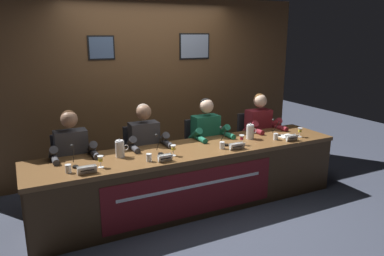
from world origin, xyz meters
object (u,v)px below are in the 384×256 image
Objects in this scene: conference_table at (196,169)px; nameplate_far_left at (87,170)px; microphone_far_right at (277,130)px; juice_glass_far_left at (100,159)px; juice_glass_center_right at (242,138)px; panelist_far_left at (73,156)px; chair_center_right at (201,152)px; panelist_far_right at (262,130)px; nameplate_center_left at (165,158)px; juice_glass_far_right at (300,131)px; water_cup_far_left at (68,169)px; chair_far_left at (72,173)px; water_cup_center_right at (222,146)px; microphone_center_left at (159,148)px; juice_glass_center_left at (173,148)px; panelist_center_right at (209,137)px; water_cup_far_right at (276,137)px; nameplate_far_right at (292,138)px; microphone_far_left at (74,160)px; chair_center_left at (142,162)px; document_stack_far_right at (286,136)px; water_pitcher_left_side at (120,149)px; water_pitcher_right_side at (250,132)px; water_cup_center_left at (149,158)px; nameplate_center_right at (237,146)px; microphone_center_right at (224,139)px; chair_far_right at (253,144)px; panelist_center_left at (147,146)px.

conference_table is 20.38× the size of nameplate_far_left.
nameplate_far_left is 0.87× the size of microphone_far_right.
juice_glass_far_left is 1.74m from juice_glass_center_right.
juice_glass_center_right is (1.93, -0.53, 0.10)m from panelist_far_left.
chair_center_right is 0.74× the size of panelist_far_right.
panelist_far_right reaches higher than nameplate_center_left.
water_cup_far_left is at bearing 179.50° from juice_glass_far_right.
water_cup_far_left is 0.99m from nameplate_center_left.
water_cup_center_right is (1.63, -0.76, 0.33)m from chair_far_left.
microphone_center_left is 1.12m from chair_center_right.
nameplate_center_left is 0.21m from juice_glass_center_left.
water_cup_far_right is (0.69, -0.54, 0.05)m from panelist_center_right.
chair_center_right is 5.22× the size of nameplate_far_right.
conference_table is at bearing 7.30° from juice_glass_center_left.
microphone_far_left is (-0.24, 0.15, -0.01)m from juice_glass_far_left.
microphone_center_left reaches higher than nameplate_center_left.
chair_center_left is at bearing 12.80° from panelist_far_left.
microphone_far_right is at bearing 10.18° from water_cup_center_right.
juice_glass_center_left is at bearing 178.72° from juice_glass_far_right.
chair_center_left reaches higher than juice_glass_far_right.
microphone_far_left is at bearing 178.13° from document_stack_far_right.
panelist_center_right is 1.34m from water_pitcher_left_side.
nameplate_center_left is at bearing -159.27° from panelist_far_right.
panelist_far_right is 0.68m from nameplate_far_right.
water_cup_far_left reaches higher than nameplate_far_left.
panelist_center_right is (0.75, 0.54, -0.10)m from juice_glass_center_left.
microphone_far_left is 1.03× the size of water_pitcher_right_side.
water_pitcher_right_side is (1.99, 0.19, 0.01)m from juice_glass_far_left.
water_cup_center_left reaches higher than nameplate_far_left.
juice_glass_center_left is at bearing 170.68° from nameplate_center_right.
nameplate_center_right is at bearing -0.06° from nameplate_far_left.
water_cup_far_right is (0.71, -0.11, -0.04)m from microphone_center_right.
chair_center_right is at bearing 87.88° from microphone_center_right.
nameplate_far_right is at bearing -92.33° from chair_far_right.
chair_far_right is (1.33, 0.70, -0.07)m from conference_table.
chair_far_right is (2.77, 0.75, -0.33)m from water_cup_far_left.
panelist_far_right is at bearing 14.26° from nameplate_far_left.
chair_far_right is (0.71, 0.73, -0.38)m from juice_glass_center_right.
panelist_center_right reaches higher than microphone_far_right.
chair_far_right reaches higher than juice_glass_far_left.
panelist_far_left is at bearing 139.61° from water_cup_center_left.
microphone_far_right is at bearing -12.82° from panelist_center_left.
water_cup_far_right is at bearing 2.79° from nameplate_far_left.
panelist_center_left reaches higher than water_cup_far_right.
water_cup_center_right is 0.98m from nameplate_far_right.
panelist_center_left is (-0.00, -0.20, 0.28)m from chair_center_left.
juice_glass_center_right is (0.17, -0.73, 0.38)m from chair_center_right.
chair_center_left reaches higher than nameplate_center_right.
microphone_far_right is (0.81, 0.28, 0.03)m from nameplate_center_right.
panelist_far_left is at bearing 170.67° from water_pitcher_right_side.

